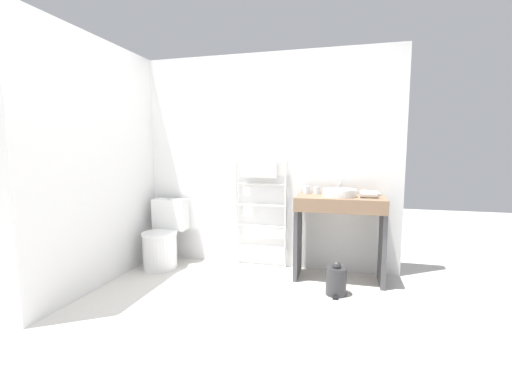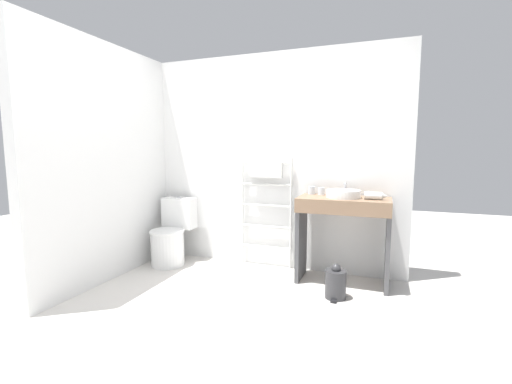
% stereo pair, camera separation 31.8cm
% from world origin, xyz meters
% --- Properties ---
extents(ground_plane, '(12.00, 12.00, 0.00)m').
position_xyz_m(ground_plane, '(0.00, 0.00, 0.00)').
color(ground_plane, silver).
extents(wall_back, '(2.96, 0.12, 2.36)m').
position_xyz_m(wall_back, '(0.00, 1.55, 1.18)').
color(wall_back, white).
rests_on(wall_back, ground_plane).
extents(wall_side, '(0.12, 2.21, 2.36)m').
position_xyz_m(wall_side, '(-1.42, 0.75, 1.18)').
color(wall_side, white).
rests_on(wall_side, ground_plane).
extents(toilet, '(0.39, 0.54, 0.76)m').
position_xyz_m(toilet, '(-1.07, 1.17, 0.32)').
color(toilet, white).
rests_on(toilet, ground_plane).
extents(towel_radiator, '(0.60, 0.06, 1.22)m').
position_xyz_m(towel_radiator, '(-0.02, 1.45, 0.86)').
color(towel_radiator, white).
rests_on(towel_radiator, ground_plane).
extents(vanity_counter, '(0.87, 0.45, 0.85)m').
position_xyz_m(vanity_counter, '(0.85, 1.24, 0.57)').
color(vanity_counter, '#84664C').
rests_on(vanity_counter, ground_plane).
extents(sink_basin, '(0.33, 0.33, 0.07)m').
position_xyz_m(sink_basin, '(0.84, 1.25, 0.89)').
color(sink_basin, white).
rests_on(sink_basin, vanity_counter).
extents(faucet, '(0.02, 0.10, 0.14)m').
position_xyz_m(faucet, '(0.84, 1.43, 0.94)').
color(faucet, silver).
rests_on(faucet, vanity_counter).
extents(cup_near_wall, '(0.07, 0.07, 0.08)m').
position_xyz_m(cup_near_wall, '(0.50, 1.40, 0.89)').
color(cup_near_wall, silver).
rests_on(cup_near_wall, vanity_counter).
extents(cup_near_edge, '(0.07, 0.07, 0.08)m').
position_xyz_m(cup_near_edge, '(0.61, 1.38, 0.89)').
color(cup_near_edge, silver).
rests_on(cup_near_edge, vanity_counter).
extents(hair_dryer, '(0.21, 0.17, 0.07)m').
position_xyz_m(hair_dryer, '(1.13, 1.22, 0.89)').
color(hair_dryer, white).
rests_on(hair_dryer, vanity_counter).
extents(trash_bin, '(0.19, 0.22, 0.31)m').
position_xyz_m(trash_bin, '(0.84, 0.86, 0.14)').
color(trash_bin, '#333335').
rests_on(trash_bin, ground_plane).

